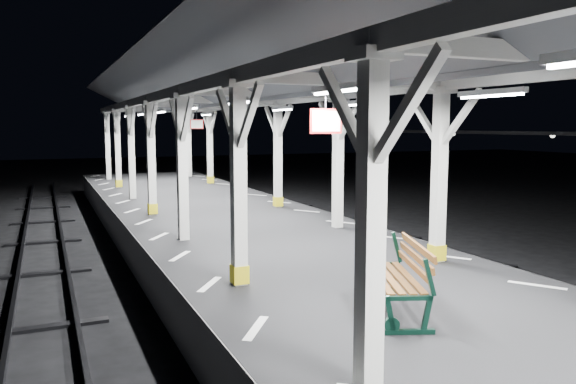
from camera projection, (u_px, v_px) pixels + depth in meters
ground at (411, 370)px, 8.33m from camera, size 120.00×120.00×0.00m
platform at (412, 337)px, 8.27m from camera, size 6.00×50.00×1.00m
hazard_stripes_left at (256, 328)px, 7.24m from camera, size 1.00×48.00×0.01m
hazard_stripes_right at (537, 285)px, 9.18m from camera, size 1.00×48.00×0.01m
canopy at (420, 56)px, 7.78m from camera, size 5.40×49.00×4.65m
bench_mid at (401, 275)px, 7.84m from camera, size 1.26×1.92×0.98m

